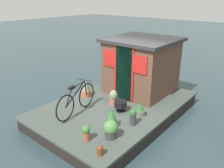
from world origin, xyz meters
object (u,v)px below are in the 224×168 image
(potted_plant_sage, at_px, (86,133))
(potted_plant_rosemary, at_px, (133,117))
(charcoal_grill, at_px, (120,104))
(mooring_bollard, at_px, (100,150))
(potted_plant_fern, at_px, (112,119))
(potted_plant_mint, at_px, (86,88))
(potted_plant_ivy, at_px, (114,97))
(houseboat_cabin, at_px, (141,65))
(bicycle, at_px, (77,100))
(potted_plant_geranium, at_px, (140,109))
(potted_plant_lavender, at_px, (111,129))

(potted_plant_sage, distance_m, potted_plant_rosemary, 1.32)
(charcoal_grill, height_order, mooring_bollard, charcoal_grill)
(potted_plant_fern, bearing_deg, potted_plant_mint, 64.17)
(potted_plant_fern, height_order, potted_plant_sage, potted_plant_fern)
(potted_plant_mint, height_order, charcoal_grill, potted_plant_mint)
(potted_plant_ivy, bearing_deg, houseboat_cabin, -1.85)
(bicycle, bearing_deg, potted_plant_sage, -123.49)
(houseboat_cabin, relative_size, potted_plant_geranium, 6.07)
(potted_plant_mint, xyz_separation_m, mooring_bollard, (-1.89, -2.36, -0.17))
(potted_plant_sage, height_order, mooring_bollard, potted_plant_sage)
(potted_plant_fern, height_order, mooring_bollard, potted_plant_fern)
(potted_plant_rosemary, bearing_deg, mooring_bollard, -173.33)
(houseboat_cabin, xyz_separation_m, potted_plant_lavender, (-2.84, -1.04, -0.68))
(potted_plant_fern, height_order, potted_plant_lavender, potted_plant_fern)
(houseboat_cabin, height_order, potted_plant_mint, houseboat_cabin)
(potted_plant_rosemary, bearing_deg, potted_plant_lavender, 176.20)
(houseboat_cabin, distance_m, potted_plant_lavender, 3.10)
(houseboat_cabin, relative_size, potted_plant_sage, 5.80)
(houseboat_cabin, height_order, bicycle, houseboat_cabin)
(potted_plant_ivy, bearing_deg, charcoal_grill, -117.92)
(potted_plant_sage, distance_m, potted_plant_lavender, 0.57)
(potted_plant_fern, distance_m, potted_plant_geranium, 1.00)
(potted_plant_fern, bearing_deg, bicycle, 92.52)
(potted_plant_mint, bearing_deg, potted_plant_lavender, -120.82)
(potted_plant_lavender, bearing_deg, potted_plant_geranium, 3.56)
(potted_plant_fern, distance_m, charcoal_grill, 0.88)
(potted_plant_ivy, bearing_deg, potted_plant_mint, 97.98)
(potted_plant_ivy, distance_m, potted_plant_rosemary, 1.29)
(potted_plant_geranium, distance_m, charcoal_grill, 0.58)
(potted_plant_ivy, relative_size, mooring_bollard, 1.96)
(houseboat_cabin, relative_size, bicycle, 1.28)
(potted_plant_geranium, bearing_deg, potted_plant_lavender, -176.44)
(potted_plant_rosemary, distance_m, potted_plant_lavender, 0.82)
(potted_plant_lavender, distance_m, mooring_bollard, 0.66)
(potted_plant_geranium, bearing_deg, mooring_bollard, -171.16)
(potted_plant_rosemary, bearing_deg, potted_plant_sage, 161.03)
(potted_plant_mint, bearing_deg, mooring_bollard, -128.65)
(potted_plant_fern, height_order, potted_plant_mint, potted_plant_mint)
(charcoal_grill, bearing_deg, potted_plant_geranium, -73.16)
(potted_plant_ivy, height_order, potted_plant_sage, potted_plant_ivy)
(potted_plant_ivy, relative_size, potted_plant_rosemary, 1.04)
(potted_plant_rosemary, xyz_separation_m, mooring_bollard, (-1.43, -0.17, -0.10))
(houseboat_cabin, relative_size, potted_plant_fern, 4.26)
(potted_plant_geranium, xyz_separation_m, potted_plant_rosemary, (-0.54, -0.14, 0.05))
(potted_plant_ivy, height_order, potted_plant_geranium, potted_plant_ivy)
(houseboat_cabin, xyz_separation_m, potted_plant_mint, (-1.56, 1.10, -0.63))
(potted_plant_lavender, height_order, charcoal_grill, potted_plant_lavender)
(mooring_bollard, bearing_deg, potted_plant_rosemary, 6.67)
(potted_plant_fern, bearing_deg, mooring_bollard, -152.99)
(houseboat_cabin, bearing_deg, charcoal_grill, -166.30)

